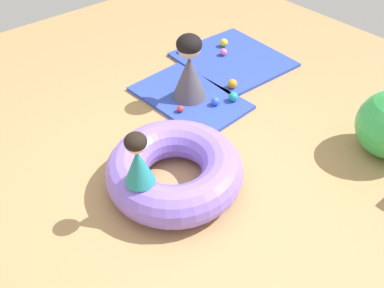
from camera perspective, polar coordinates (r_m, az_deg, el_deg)
ground_plane at (r=3.63m, az=-2.16°, el=-6.38°), size 8.00×8.00×0.00m
gym_mat_near_left at (r=5.39m, az=5.72°, el=11.67°), size 1.31×1.22×0.04m
gym_mat_front at (r=4.65m, az=-0.37°, el=6.49°), size 1.32×0.88×0.04m
inflatable_cushion at (r=3.54m, az=-2.47°, el=-3.64°), size 1.19×1.19×0.36m
child_in_teal at (r=3.07m, az=-7.56°, el=-2.19°), size 0.32×0.32×0.47m
adult_seated at (r=4.44m, az=-0.39°, el=10.57°), size 0.53×0.53×0.75m
play_ball_green at (r=5.47m, az=-1.22°, el=13.16°), size 0.10×0.10×0.10m
play_ball_teal at (r=4.56m, az=5.78°, el=6.59°), size 0.10×0.10×0.10m
play_ball_pink at (r=5.42m, az=4.43°, el=12.69°), size 0.09×0.09×0.09m
play_ball_yellow at (r=5.63m, az=4.48°, el=13.94°), size 0.11×0.11×0.11m
play_ball_orange at (r=4.77m, az=5.68°, el=8.38°), size 0.11×0.11×0.11m
play_ball_blue at (r=4.49m, az=3.29°, el=5.97°), size 0.09×0.09×0.09m
play_ball_red at (r=4.39m, az=-1.65°, el=4.94°), size 0.07×0.07×0.07m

